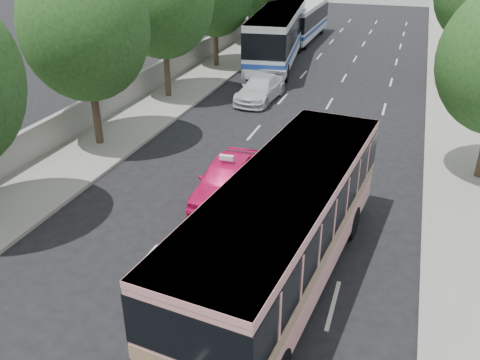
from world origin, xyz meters
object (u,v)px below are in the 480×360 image
at_px(pink_bus, 285,220).
at_px(pink_taxi, 227,179).
at_px(white_pickup, 260,89).
at_px(tour_coach_front, 277,33).
at_px(tour_coach_rear, 305,19).

relative_size(pink_bus, pink_taxi, 2.37).
xyz_separation_m(white_pickup, tour_coach_front, (-1.34, 8.83, 1.69)).
bearing_deg(tour_coach_rear, pink_taxi, -82.94).
bearing_deg(pink_taxi, tour_coach_rear, 94.56).
distance_m(tour_coach_front, tour_coach_rear, 9.74).
relative_size(pink_bus, white_pickup, 2.31).
height_order(pink_taxi, white_pickup, pink_taxi).
bearing_deg(tour_coach_front, white_pickup, -88.64).
bearing_deg(tour_coach_front, pink_taxi, -87.43).
bearing_deg(pink_taxi, pink_bus, -55.01).
bearing_deg(pink_taxi, tour_coach_front, 97.63).
height_order(pink_bus, white_pickup, pink_bus).
relative_size(pink_taxi, tour_coach_rear, 0.44).
distance_m(pink_bus, tour_coach_front, 26.58).
height_order(white_pickup, tour_coach_rear, tour_coach_rear).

